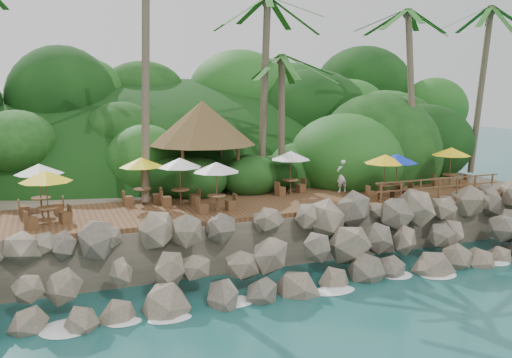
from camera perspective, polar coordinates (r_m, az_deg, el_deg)
name	(u,v)px	position (r m, az deg, el deg)	size (l,w,h in m)	color
ground	(316,295)	(20.42, 6.37, -12.14)	(140.00, 140.00, 0.00)	#19514F
land_base	(198,191)	(34.53, -6.14, -1.23)	(32.00, 25.20, 2.10)	gray
jungle_hill	(172,187)	(41.87, -8.87, -0.82)	(44.80, 28.00, 15.40)	#143811
seawall	(293,250)	(21.72, 3.93, -7.53)	(29.00, 4.00, 2.30)	gray
terrace	(256,204)	(24.99, 0.00, -2.71)	(26.00, 5.00, 0.20)	brown
jungle_foliage	(203,210)	(33.80, -5.65, -3.28)	(44.00, 16.00, 12.00)	#143811
foam_line	(312,292)	(20.66, 5.97, -11.78)	(25.20, 0.80, 0.06)	white
palapa	(202,123)	(27.39, -5.68, 5.93)	(5.41, 5.41, 4.60)	brown
dining_clusters	(250,165)	(24.41, -0.65, 1.49)	(22.08, 5.10, 2.15)	brown
railing	(439,186)	(27.24, 18.80, -0.68)	(7.20, 0.10, 1.00)	brown
waiter	(342,176)	(27.58, 9.09, 0.34)	(0.61, 0.40, 1.69)	white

